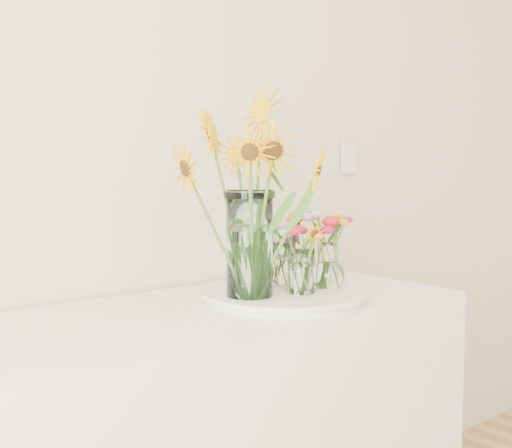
% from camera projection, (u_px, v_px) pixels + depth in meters
% --- Properties ---
extents(tray, '(0.43, 0.43, 0.02)m').
position_uv_depth(tray, '(284.00, 296.00, 1.76)').
color(tray, white).
rests_on(tray, counter).
extents(mason_jar, '(0.14, 0.14, 0.28)m').
position_uv_depth(mason_jar, '(250.00, 244.00, 1.66)').
color(mason_jar, '#C9FBF1').
rests_on(mason_jar, tray).
extents(sunflower_bouquet, '(0.74, 0.74, 0.54)m').
position_uv_depth(sunflower_bouquet, '(249.00, 195.00, 1.65)').
color(sunflower_bouquet, '#F7B505').
rests_on(sunflower_bouquet, tray).
extents(small_vase_a, '(0.09, 0.09, 0.12)m').
position_uv_depth(small_vase_a, '(301.00, 272.00, 1.71)').
color(small_vase_a, white).
rests_on(small_vase_a, tray).
extents(wildflower_posy_a, '(0.20, 0.20, 0.21)m').
position_uv_depth(wildflower_posy_a, '(301.00, 255.00, 1.71)').
color(wildflower_posy_a, orange).
rests_on(wildflower_posy_a, tray).
extents(small_vase_b, '(0.11, 0.11, 0.13)m').
position_uv_depth(small_vase_b, '(328.00, 266.00, 1.79)').
color(small_vase_b, white).
rests_on(small_vase_b, tray).
extents(wildflower_posy_b, '(0.19, 0.19, 0.22)m').
position_uv_depth(wildflower_posy_b, '(328.00, 250.00, 1.78)').
color(wildflower_posy_b, orange).
rests_on(wildflower_posy_b, tray).
extents(small_vase_c, '(0.09, 0.09, 0.13)m').
position_uv_depth(small_vase_c, '(283.00, 264.00, 1.84)').
color(small_vase_c, white).
rests_on(small_vase_c, tray).
extents(wildflower_posy_c, '(0.18, 0.18, 0.22)m').
position_uv_depth(wildflower_posy_c, '(283.00, 249.00, 1.84)').
color(wildflower_posy_c, orange).
rests_on(wildflower_posy_c, tray).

